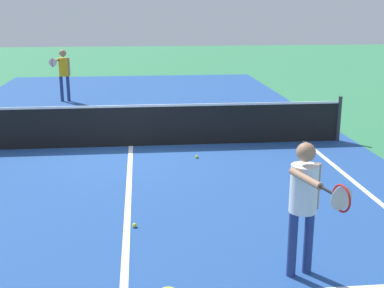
% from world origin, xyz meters
% --- Properties ---
extents(ground_plane, '(60.00, 60.00, 0.00)m').
position_xyz_m(ground_plane, '(0.00, 0.00, 0.00)').
color(ground_plane, '#337F51').
extents(court_surface_inbounds, '(10.62, 24.40, 0.00)m').
position_xyz_m(court_surface_inbounds, '(0.00, 0.00, 0.00)').
color(court_surface_inbounds, '#234C93').
rests_on(court_surface_inbounds, ground_plane).
extents(line_center_service, '(0.10, 6.40, 0.01)m').
position_xyz_m(line_center_service, '(0.00, -3.20, 0.00)').
color(line_center_service, white).
rests_on(line_center_service, ground_plane).
extents(net, '(9.94, 0.09, 1.07)m').
position_xyz_m(net, '(0.00, 0.00, 0.49)').
color(net, '#33383D').
rests_on(net, ground_plane).
extents(player_near, '(0.41, 1.21, 1.64)m').
position_xyz_m(player_near, '(2.09, -6.04, 1.02)').
color(player_near, navy).
rests_on(player_near, ground_plane).
extents(player_far, '(0.52, 1.23, 1.73)m').
position_xyz_m(player_far, '(-2.27, 5.93, 1.08)').
color(player_far, navy).
rests_on(player_far, ground_plane).
extents(tennis_ball_mid_court, '(0.07, 0.07, 0.07)m').
position_xyz_m(tennis_ball_mid_court, '(0.11, -4.47, 0.03)').
color(tennis_ball_mid_court, '#CCE033').
rests_on(tennis_ball_mid_court, ground_plane).
extents(tennis_ball_near_net, '(0.07, 0.07, 0.07)m').
position_xyz_m(tennis_ball_near_net, '(1.40, -1.12, 0.03)').
color(tennis_ball_near_net, '#CCE033').
rests_on(tennis_ball_near_net, ground_plane).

